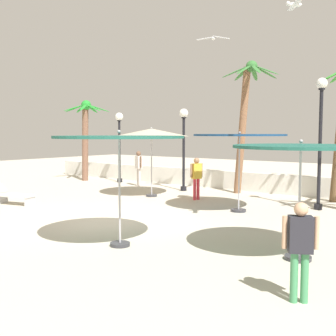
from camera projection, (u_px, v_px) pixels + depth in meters
ground_plane at (108, 220)px, 12.56m from camera, size 56.00×56.00×0.00m
boundary_wall at (240, 181)px, 19.18m from camera, size 25.20×0.30×0.86m
patio_umbrella_0 at (240, 138)px, 13.75m from camera, size 3.07×3.07×2.70m
patio_umbrella_1 at (151, 133)px, 17.08m from camera, size 3.10×3.10×2.89m
patio_umbrella_2 at (119, 141)px, 9.50m from camera, size 3.00×3.00×2.72m
patio_umbrella_3 at (301, 153)px, 8.46m from camera, size 2.77×2.77×2.52m
palm_tree_1 at (245, 112)px, 17.81m from camera, size 2.43×2.50×5.72m
palm_tree_2 at (85, 130)px, 22.87m from camera, size 2.53×2.45×4.46m
lamp_post_0 at (119, 135)px, 22.15m from camera, size 0.43×0.43×3.74m
lamp_post_1 at (184, 137)px, 18.82m from camera, size 0.41×0.41×3.75m
lamp_post_2 at (320, 128)px, 14.10m from camera, size 0.38×0.38×4.51m
lounge_chair_1 at (11, 194)px, 15.39m from camera, size 1.96×1.03×0.84m
guest_0 at (300, 243)px, 6.38m from camera, size 0.49×0.39×1.58m
guest_1 at (139, 165)px, 20.58m from camera, size 0.53×0.35×1.75m
guest_2 at (196, 174)px, 16.34m from camera, size 0.37×0.52×1.68m
seagull_1 at (294, 4)px, 9.77m from camera, size 0.68×0.85×0.14m
seagull_2 at (213, 38)px, 16.87m from camera, size 1.32×0.60×0.17m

